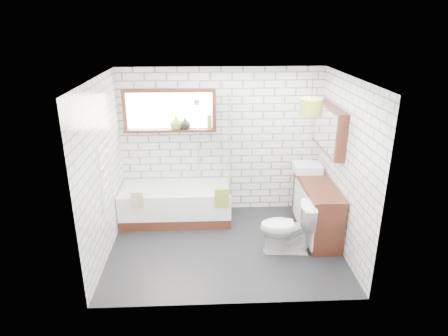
{
  "coord_description": "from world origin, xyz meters",
  "views": [
    {
      "loc": [
        -0.26,
        -5.21,
        3.23
      ],
      "look_at": [
        -0.0,
        0.25,
        1.17
      ],
      "focal_mm": 32.0,
      "sensor_mm": 36.0,
      "label": 1
    }
  ],
  "objects_px": {
    "vanity": "(316,208)",
    "toilet": "(287,228)",
    "basin": "(307,168)",
    "pendant": "(311,107)",
    "bathtub": "(176,203)"
  },
  "relations": [
    {
      "from": "bathtub",
      "to": "vanity",
      "type": "height_order",
      "value": "vanity"
    },
    {
      "from": "toilet",
      "to": "pendant",
      "type": "bearing_deg",
      "value": 135.32
    },
    {
      "from": "vanity",
      "to": "toilet",
      "type": "bearing_deg",
      "value": -136.63
    },
    {
      "from": "vanity",
      "to": "basin",
      "type": "bearing_deg",
      "value": 96.84
    },
    {
      "from": "basin",
      "to": "vanity",
      "type": "bearing_deg",
      "value": -83.16
    },
    {
      "from": "vanity",
      "to": "basin",
      "type": "height_order",
      "value": "basin"
    },
    {
      "from": "vanity",
      "to": "toilet",
      "type": "height_order",
      "value": "vanity"
    },
    {
      "from": "basin",
      "to": "bathtub",
      "type": "bearing_deg",
      "value": 179.13
    },
    {
      "from": "toilet",
      "to": "pendant",
      "type": "relative_size",
      "value": 2.53
    },
    {
      "from": "toilet",
      "to": "vanity",
      "type": "bearing_deg",
      "value": 137.56
    },
    {
      "from": "basin",
      "to": "pendant",
      "type": "xyz_separation_m",
      "value": [
        -0.23,
        -0.8,
        1.19
      ]
    },
    {
      "from": "bathtub",
      "to": "basin",
      "type": "bearing_deg",
      "value": -0.87
    },
    {
      "from": "pendant",
      "to": "bathtub",
      "type": "bearing_deg",
      "value": 156.97
    },
    {
      "from": "bathtub",
      "to": "toilet",
      "type": "distance_m",
      "value": 1.99
    },
    {
      "from": "vanity",
      "to": "pendant",
      "type": "height_order",
      "value": "pendant"
    }
  ]
}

